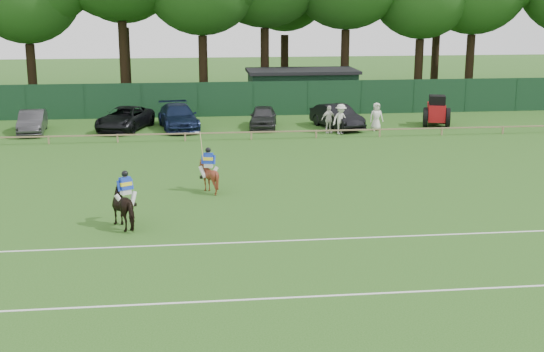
{
  "coord_description": "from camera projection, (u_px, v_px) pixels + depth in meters",
  "views": [
    {
      "loc": [
        -2.84,
        -25.31,
        8.44
      ],
      "look_at": [
        0.5,
        3.0,
        1.4
      ],
      "focal_mm": 48.0,
      "sensor_mm": 36.0,
      "label": 1
    }
  ],
  "objects": [
    {
      "name": "suv_black",
      "position": [
        125.0,
        119.0,
        47.25
      ],
      "size": [
        3.98,
        5.83,
        1.48
      ],
      "primitive_type": "imported",
      "rotation": [
        0.0,
        0.0,
        -0.31
      ],
      "color": "black",
      "rests_on": "ground"
    },
    {
      "name": "spectator_mid",
      "position": [
        329.0,
        119.0,
        46.09
      ],
      "size": [
        1.11,
        0.76,
        1.75
      ],
      "primitive_type": "imported",
      "rotation": [
        0.0,
        0.0,
        0.35
      ],
      "color": "silver",
      "rests_on": "ground"
    },
    {
      "name": "spectator_left",
      "position": [
        341.0,
        119.0,
        45.79
      ],
      "size": [
        1.41,
        1.16,
        1.9
      ],
      "primitive_type": "imported",
      "rotation": [
        0.0,
        0.0,
        0.43
      ],
      "color": "silver",
      "rests_on": "ground"
    },
    {
      "name": "ground",
      "position": [
        268.0,
        233.0,
        26.75
      ],
      "size": [
        160.0,
        160.0,
        0.0
      ],
      "primitive_type": "plane",
      "color": "#1E4C14",
      "rests_on": "ground"
    },
    {
      "name": "tractor",
      "position": [
        436.0,
        111.0,
        48.68
      ],
      "size": [
        2.26,
        2.82,
        2.07
      ],
      "rotation": [
        0.0,
        0.0,
        -0.28
      ],
      "color": "#AF1015",
      "rests_on": "ground"
    },
    {
      "name": "spectator_right",
      "position": [
        376.0,
        117.0,
        46.96
      ],
      "size": [
        0.92,
        0.63,
        1.81
      ],
      "primitive_type": "imported",
      "rotation": [
        0.0,
        0.0,
        0.07
      ],
      "color": "white",
      "rests_on": "ground"
    },
    {
      "name": "tree_row",
      "position": [
        245.0,
        101.0,
        60.72
      ],
      "size": [
        96.0,
        12.0,
        21.0
      ],
      "primitive_type": null,
      "color": "#26561C",
      "rests_on": "ground"
    },
    {
      "name": "rider_dark",
      "position": [
        126.0,
        188.0,
        27.04
      ],
      "size": [
        0.87,
        0.62,
        1.41
      ],
      "rotation": [
        0.0,
        0.0,
        3.67
      ],
      "color": "silver",
      "rests_on": "ground"
    },
    {
      "name": "rider_chestnut",
      "position": [
        208.0,
        162.0,
        32.04
      ],
      "size": [
        0.93,
        0.7,
        2.05
      ],
      "rotation": [
        0.0,
        0.0,
        2.89
      ],
      "color": "silver",
      "rests_on": "ground"
    },
    {
      "name": "perimeter_fence",
      "position": [
        226.0,
        99.0,
        52.48
      ],
      "size": [
        92.08,
        0.08,
        2.5
      ],
      "color": "#14351E",
      "rests_on": "ground"
    },
    {
      "name": "utility_shed",
      "position": [
        302.0,
        89.0,
        55.98
      ],
      "size": [
        8.4,
        4.4,
        3.04
      ],
      "color": "#14331E",
      "rests_on": "ground"
    },
    {
      "name": "estate_black",
      "position": [
        337.0,
        117.0,
        47.81
      ],
      "size": [
        3.08,
        4.98,
        1.55
      ],
      "primitive_type": "imported",
      "rotation": [
        0.0,
        0.0,
        0.33
      ],
      "color": "black",
      "rests_on": "ground"
    },
    {
      "name": "pitch_lines",
      "position": [
        280.0,
        266.0,
        23.37
      ],
      "size": [
        60.0,
        5.1,
        0.01
      ],
      "color": "silver",
      "rests_on": "ground"
    },
    {
      "name": "hatch_grey",
      "position": [
        263.0,
        117.0,
        48.0
      ],
      "size": [
        2.28,
        4.44,
        1.44
      ],
      "primitive_type": "imported",
      "rotation": [
        0.0,
        0.0,
        -0.14
      ],
      "color": "#2F2F32",
      "rests_on": "ground"
    },
    {
      "name": "sedan_navy",
      "position": [
        178.0,
        117.0,
        47.56
      ],
      "size": [
        3.04,
        5.77,
        1.59
      ],
      "primitive_type": "imported",
      "rotation": [
        0.0,
        0.0,
        0.15
      ],
      "color": "#121D3B",
      "rests_on": "ground"
    },
    {
      "name": "sedan_grey",
      "position": [
        32.0,
        122.0,
        46.12
      ],
      "size": [
        1.92,
        4.49,
        1.44
      ],
      "primitive_type": "imported",
      "rotation": [
        0.0,
        0.0,
        0.09
      ],
      "color": "#2F2F32",
      "rests_on": "ground"
    },
    {
      "name": "pitch_rail",
      "position": [
        235.0,
        133.0,
        43.99
      ],
      "size": [
        62.1,
        0.1,
        0.5
      ],
      "color": "#997F5B",
      "rests_on": "ground"
    },
    {
      "name": "horse_chestnut",
      "position": [
        209.0,
        176.0,
        32.21
      ],
      "size": [
        1.42,
        1.52,
        1.41
      ],
      "primitive_type": "imported",
      "rotation": [
        0.0,
        0.0,
        2.89
      ],
      "color": "maroon",
      "rests_on": "ground"
    },
    {
      "name": "horse_dark",
      "position": [
        126.0,
        206.0,
        27.23
      ],
      "size": [
        1.72,
        2.1,
        1.62
      ],
      "primitive_type": "imported",
      "rotation": [
        0.0,
        0.0,
        3.67
      ],
      "color": "black",
      "rests_on": "ground"
    }
  ]
}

